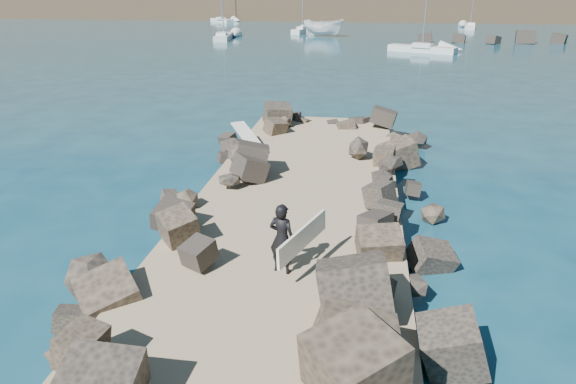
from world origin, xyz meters
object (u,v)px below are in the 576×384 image
at_px(boat_imported, 323,27).
at_px(surfer_with_board, 285,238).
at_px(surfboard_resting, 247,137).
at_px(sailboat_e, 222,20).

relative_size(boat_imported, surfer_with_board, 3.25).
xyz_separation_m(surfboard_resting, surfer_with_board, (2.87, -8.92, 0.38)).
distance_m(surfboard_resting, sailboat_e, 84.36).
relative_size(surfboard_resting, sailboat_e, 0.27).
bearing_deg(sailboat_e, surfboard_resting, -74.05).
relative_size(surfboard_resting, boat_imported, 0.36).
bearing_deg(boat_imported, surfer_with_board, -154.40).
bearing_deg(surfboard_resting, boat_imported, 59.05).
bearing_deg(sailboat_e, surfer_with_board, -73.86).
relative_size(surfer_with_board, sailboat_e, 0.23).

